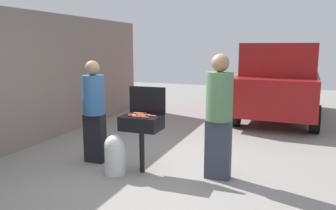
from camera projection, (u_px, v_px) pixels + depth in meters
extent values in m
plane|color=gray|center=(154.00, 173.00, 5.27)|extent=(24.00, 24.00, 0.00)
cube|color=slate|center=(41.00, 77.00, 6.99)|extent=(0.24, 8.00, 2.63)
cylinder|color=black|center=(142.00, 151.00, 5.26)|extent=(0.08, 0.08, 0.68)
cube|color=black|center=(142.00, 123.00, 5.18)|extent=(0.60, 0.44, 0.22)
cube|color=black|center=(147.00, 100.00, 5.33)|extent=(0.60, 0.05, 0.42)
cylinder|color=#AD4228|center=(145.00, 117.00, 4.97)|extent=(0.13, 0.03, 0.03)
cylinder|color=#AD4228|center=(131.00, 114.00, 5.21)|extent=(0.13, 0.04, 0.03)
cylinder|color=#C6593D|center=(137.00, 113.00, 5.28)|extent=(0.13, 0.04, 0.03)
cylinder|color=#C6593D|center=(142.00, 116.00, 5.07)|extent=(0.13, 0.03, 0.03)
cylinder|color=#B74C33|center=(143.00, 113.00, 5.29)|extent=(0.13, 0.03, 0.03)
cylinder|color=#AD4228|center=(139.00, 114.00, 5.24)|extent=(0.13, 0.04, 0.03)
cylinder|color=#C6593D|center=(147.00, 115.00, 5.15)|extent=(0.13, 0.04, 0.03)
cylinder|color=#AD4228|center=(132.00, 116.00, 5.09)|extent=(0.13, 0.04, 0.03)
cylinder|color=#C6593D|center=(132.00, 115.00, 5.14)|extent=(0.13, 0.03, 0.03)
cylinder|color=#AD4228|center=(136.00, 117.00, 5.03)|extent=(0.13, 0.04, 0.03)
cylinder|color=#C6593D|center=(152.00, 116.00, 5.08)|extent=(0.13, 0.04, 0.03)
cylinder|color=#B74C33|center=(140.00, 115.00, 5.15)|extent=(0.13, 0.03, 0.03)
cylinder|color=silver|center=(115.00, 159.00, 5.20)|extent=(0.32, 0.32, 0.46)
sphere|color=silver|center=(115.00, 145.00, 5.16)|extent=(0.31, 0.31, 0.31)
cube|color=black|center=(95.00, 138.00, 5.73)|extent=(0.34, 0.19, 0.82)
cylinder|color=#2D598C|center=(93.00, 95.00, 5.60)|extent=(0.36, 0.36, 0.65)
sphere|color=#936B4C|center=(92.00, 68.00, 5.52)|extent=(0.24, 0.24, 0.24)
cube|color=#333847|center=(218.00, 149.00, 5.00)|extent=(0.37, 0.20, 0.88)
cylinder|color=#4C724C|center=(219.00, 96.00, 4.87)|extent=(0.39, 0.39, 0.70)
sphere|color=#936B4C|center=(220.00, 63.00, 4.79)|extent=(0.26, 0.26, 0.26)
cube|color=maroon|center=(280.00, 89.00, 9.33)|extent=(2.03, 4.45, 0.90)
cube|color=maroon|center=(281.00, 59.00, 9.00)|extent=(1.83, 2.65, 0.80)
cylinder|color=black|center=(315.00, 119.00, 7.66)|extent=(0.24, 0.65, 0.64)
cylinder|color=black|center=(235.00, 113.00, 8.34)|extent=(0.24, 0.65, 0.64)
cylinder|color=black|center=(314.00, 99.00, 10.47)|extent=(0.24, 0.65, 0.64)
cylinder|color=black|center=(254.00, 96.00, 11.14)|extent=(0.24, 0.65, 0.64)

